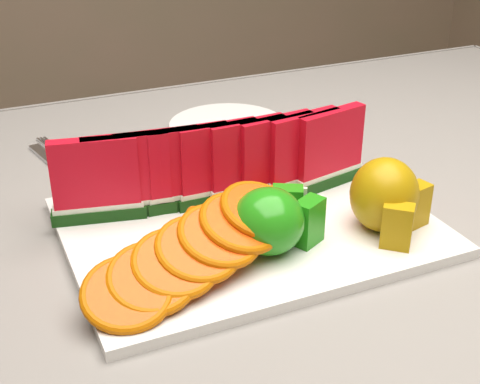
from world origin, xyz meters
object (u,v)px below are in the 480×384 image
(platter, at_px, (248,227))
(apple_cluster, at_px, (273,220))
(side_plate, at_px, (228,126))
(fork, at_px, (56,164))
(pear_cluster, at_px, (387,197))

(platter, xyz_separation_m, apple_cluster, (0.00, -0.06, 0.04))
(platter, relative_size, side_plate, 1.85)
(apple_cluster, xyz_separation_m, side_plate, (0.10, 0.35, -0.04))
(side_plate, xyz_separation_m, fork, (-0.27, -0.03, -0.00))
(pear_cluster, xyz_separation_m, side_plate, (-0.03, 0.37, -0.05))
(side_plate, distance_m, fork, 0.27)
(pear_cluster, bearing_deg, platter, 151.20)
(apple_cluster, distance_m, fork, 0.37)
(side_plate, bearing_deg, fork, -174.44)
(pear_cluster, bearing_deg, fork, 131.28)
(fork, bearing_deg, platter, -58.04)
(apple_cluster, distance_m, pear_cluster, 0.13)
(pear_cluster, relative_size, fork, 0.55)
(pear_cluster, height_order, side_plate, pear_cluster)
(fork, bearing_deg, side_plate, 5.56)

